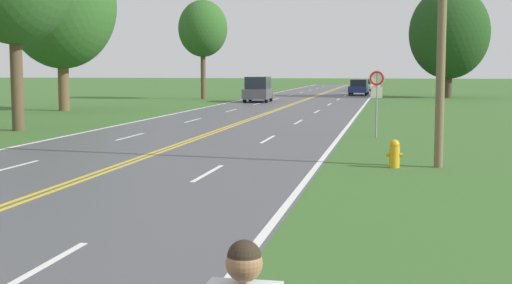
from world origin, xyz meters
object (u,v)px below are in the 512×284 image
Objects in this scene: tree_mid_treeline at (61,6)px; car_champagne_sedan_mid_far at (364,85)px; traffic_sign at (377,87)px; tree_far_back at (449,33)px; fire_hydrant at (394,153)px; tree_right_cluster at (203,29)px; car_dark_grey_van_approaching at (258,89)px; car_dark_blue_sedan_mid_near at (359,87)px.

tree_mid_treeline reaches higher than car_champagne_sedan_mid_far.
tree_far_back reaches higher than traffic_sign.
tree_far_back is at bearing 84.17° from fire_hydrant.
tree_far_back reaches higher than tree_right_cluster.
fire_hydrant is at bearing -85.45° from traffic_sign.
car_dark_grey_van_approaching is at bearing 106.15° from fire_hydrant.
fire_hydrant is 0.16× the size of car_champagne_sedan_mid_far.
tree_right_cluster is at bearing 115.64° from traffic_sign.
tree_far_back is 20.23m from car_dark_grey_van_approaching.
tree_right_cluster is at bearing -23.16° from car_champagne_sedan_mid_far.
traffic_sign reaches higher than car_dark_blue_sedan_mid_near.
car_dark_grey_van_approaching is at bearing 109.43° from traffic_sign.
traffic_sign is 25.17m from tree_mid_treeline.
tree_right_cluster is 0.85× the size of tree_far_back.
tree_mid_treeline is at bearing -27.15° from car_dark_blue_sedan_mid_near.
tree_right_cluster is (-15.81, 32.95, 4.18)m from traffic_sign.
car_dark_grey_van_approaching is (-15.71, -11.75, -4.91)m from tree_far_back.
tree_mid_treeline is 36.45m from tree_far_back.
fire_hydrant is 0.17× the size of car_dark_grey_van_approaching.
car_dark_blue_sedan_mid_near is 14.68m from car_champagne_sedan_mid_far.
fire_hydrant is 0.07× the size of tree_mid_treeline.
car_dark_blue_sedan_mid_near is at bearing 60.61° from tree_mid_treeline.
tree_mid_treeline is (-20.76, 23.02, 6.25)m from fire_hydrant.
tree_far_back is at bearing 81.98° from traffic_sign.
traffic_sign is 0.26× the size of tree_far_back.
traffic_sign is at bearing 94.55° from fire_hydrant.
tree_right_cluster reaches higher than traffic_sign.
traffic_sign reaches higher than fire_hydrant.
tree_right_cluster is 22.68m from tree_far_back.
car_dark_blue_sedan_mid_near is (-2.72, 45.26, -1.16)m from traffic_sign.
tree_far_back reaches higher than fire_hydrant.
car_dark_grey_van_approaching is at bearing -37.77° from tree_right_cluster.
car_dark_blue_sedan_mid_near reaches higher than car_champagne_sedan_mid_far.
tree_mid_treeline reaches higher than tree_right_cluster.
tree_right_cluster reaches higher than car_dark_blue_sedan_mid_near.
tree_mid_treeline is (-20.08, 14.45, 4.67)m from traffic_sign.
tree_far_back is 2.21× the size of car_dark_grey_van_approaching.
tree_mid_treeline reaches higher than fire_hydrant.
tree_far_back is at bearing 45.05° from tree_mid_treeline.
tree_far_back is at bearing 25.77° from car_champagne_sedan_mid_far.
fire_hydrant is at bearing -68.33° from tree_right_cluster.
fire_hydrant is 68.61m from car_champagne_sedan_mid_far.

